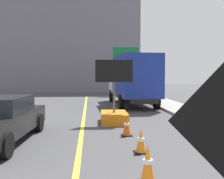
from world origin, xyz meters
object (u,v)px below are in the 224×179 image
(traffic_cone_near_sign, at_px, (148,165))
(traffic_cone_mid_lane, at_px, (141,141))
(arrow_board_trailer, at_px, (114,112))
(highway_guide_sign, at_px, (132,61))
(traffic_cone_far_lane, at_px, (127,126))
(box_truck, at_px, (133,79))

(traffic_cone_near_sign, bearing_deg, traffic_cone_mid_lane, 82.66)
(arrow_board_trailer, relative_size, traffic_cone_near_sign, 3.57)
(highway_guide_sign, relative_size, traffic_cone_mid_lane, 7.93)
(traffic_cone_near_sign, relative_size, traffic_cone_far_lane, 1.08)
(arrow_board_trailer, distance_m, box_truck, 6.79)
(traffic_cone_mid_lane, distance_m, traffic_cone_far_lane, 2.00)
(arrow_board_trailer, relative_size, traffic_cone_far_lane, 3.85)
(box_truck, relative_size, traffic_cone_mid_lane, 11.47)
(highway_guide_sign, bearing_deg, traffic_cone_far_lane, -99.52)
(box_truck, xyz_separation_m, traffic_cone_mid_lane, (-1.52, -10.90, -1.47))
(box_truck, distance_m, traffic_cone_near_sign, 13.10)
(arrow_board_trailer, xyz_separation_m, traffic_cone_near_sign, (0.05, -6.50, -0.11))
(arrow_board_trailer, height_order, box_truck, box_truck)
(traffic_cone_mid_lane, bearing_deg, box_truck, 82.06)
(box_truck, distance_m, highway_guide_sign, 9.08)
(traffic_cone_mid_lane, bearing_deg, arrow_board_trailer, 93.93)
(arrow_board_trailer, xyz_separation_m, traffic_cone_mid_lane, (0.31, -4.49, -0.17))
(highway_guide_sign, distance_m, traffic_cone_far_lane, 18.23)
(box_truck, bearing_deg, highway_guide_sign, 81.30)
(highway_guide_sign, height_order, traffic_cone_near_sign, highway_guide_sign)
(highway_guide_sign, bearing_deg, traffic_cone_near_sign, -98.19)
(traffic_cone_near_sign, xyz_separation_m, traffic_cone_mid_lane, (0.26, 2.01, -0.06))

